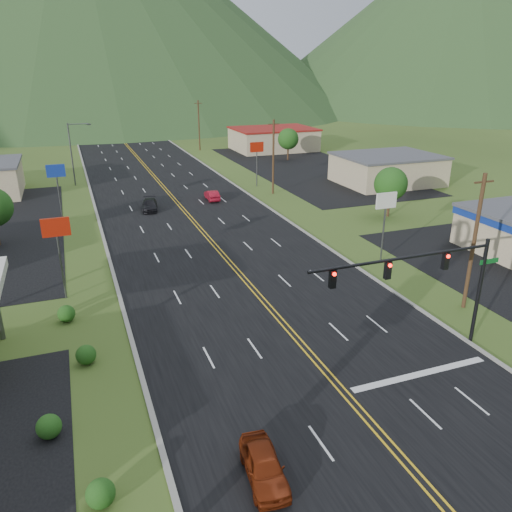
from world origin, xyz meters
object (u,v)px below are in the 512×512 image
object	(u,v)px
car_dark_mid	(150,205)
car_red_far	(212,195)
traffic_signal	(430,274)
streetlight_west	(73,150)
car_red_near	(264,466)

from	to	relation	value
car_dark_mid	car_red_far	distance (m)	8.72
car_dark_mid	traffic_signal	bearing A→B (deg)	-65.22
traffic_signal	streetlight_west	size ratio (longest dim) A/B	1.46
car_red_near	car_dark_mid	size ratio (longest dim) A/B	0.89
car_red_near	car_red_far	size ratio (longest dim) A/B	1.00
car_red_near	car_red_far	xyz separation A→B (m)	(10.93, 46.56, -0.02)
car_red_far	traffic_signal	bearing A→B (deg)	95.04
streetlight_west	car_red_far	xyz separation A→B (m)	(16.30, -15.47, -4.54)
traffic_signal	streetlight_west	xyz separation A→B (m)	(-18.16, 56.00, -0.15)
streetlight_west	car_red_far	distance (m)	22.93
car_dark_mid	car_red_far	world-z (taller)	car_red_far
traffic_signal	car_dark_mid	world-z (taller)	traffic_signal
car_red_far	streetlight_west	bearing A→B (deg)	-41.11
car_dark_mid	car_red_far	xyz separation A→B (m)	(8.48, 2.02, 0.01)
traffic_signal	car_red_far	xyz separation A→B (m)	(-1.86, 40.53, -4.69)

